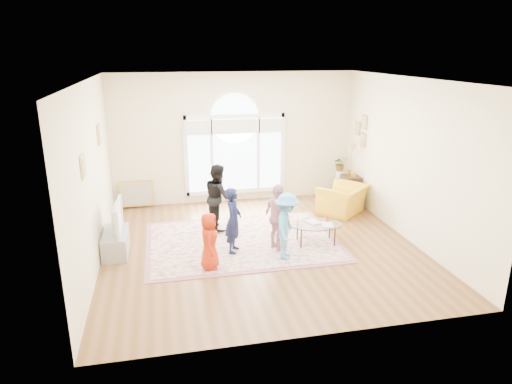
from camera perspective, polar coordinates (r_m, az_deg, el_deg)
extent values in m
plane|color=brown|center=(9.01, 0.61, -6.85)|extent=(6.00, 6.00, 0.00)
plane|color=#F7ECC1|center=(11.36, -2.68, 6.72)|extent=(6.00, 0.00, 6.00)
plane|color=#F7ECC1|center=(5.73, 7.23, -4.24)|extent=(6.00, 0.00, 6.00)
plane|color=#F7ECC1|center=(8.38, -19.82, 1.83)|extent=(0.00, 6.00, 6.00)
plane|color=#F7ECC1|center=(9.58, 18.49, 3.82)|extent=(0.00, 6.00, 6.00)
plane|color=white|center=(8.23, 0.69, 13.91)|extent=(6.00, 6.00, 0.00)
cube|color=white|center=(11.65, -2.55, 0.14)|extent=(2.50, 0.08, 0.10)
cube|color=white|center=(11.23, -2.68, 9.44)|extent=(2.50, 0.08, 0.10)
cube|color=white|center=(11.27, -8.76, 4.38)|extent=(0.10, 0.08, 2.00)
cube|color=white|center=(11.66, 3.33, 4.98)|extent=(0.10, 0.08, 2.00)
cube|color=#C6E2FF|center=(11.30, -7.11, 4.47)|extent=(0.55, 0.02, 1.80)
cube|color=#C6E2FF|center=(11.58, 1.77, 4.91)|extent=(0.55, 0.02, 1.80)
cube|color=#C6E2FF|center=(11.40, -2.62, 4.71)|extent=(1.10, 0.02, 1.80)
cylinder|color=#C6E2FF|center=(11.24, -2.68, 9.19)|extent=(1.20, 0.02, 1.20)
cube|color=white|center=(11.32, -5.54, 4.54)|extent=(0.07, 0.04, 1.80)
cube|color=white|center=(11.50, 0.28, 4.83)|extent=(0.07, 0.04, 1.80)
cube|color=white|center=(11.08, -7.21, 8.01)|extent=(0.65, 0.12, 0.35)
cube|color=white|center=(11.19, -2.60, 8.22)|extent=(1.20, 0.12, 0.35)
cube|color=white|center=(11.37, 1.90, 8.37)|extent=(0.65, 0.12, 0.35)
cube|color=tan|center=(9.53, -19.06, 6.78)|extent=(0.03, 0.34, 0.40)
cube|color=#ADA38E|center=(9.53, -18.95, 6.79)|extent=(0.01, 0.28, 0.34)
cube|color=tan|center=(7.41, -20.83, 2.99)|extent=(0.03, 0.30, 0.36)
cube|color=#ADA38E|center=(7.41, -20.69, 3.00)|extent=(0.01, 0.24, 0.30)
cube|color=tan|center=(11.27, 13.41, 8.50)|extent=(0.03, 0.28, 0.34)
cube|color=#ADA38E|center=(11.26, 13.33, 8.50)|extent=(0.01, 0.22, 0.28)
cube|color=tan|center=(11.34, 13.26, 6.36)|extent=(0.03, 0.28, 0.34)
cube|color=#ADA38E|center=(11.33, 13.18, 6.36)|extent=(0.01, 0.22, 0.28)
cube|color=tan|center=(11.61, 12.61, 7.76)|extent=(0.03, 0.26, 0.32)
cube|color=#ADA38E|center=(11.61, 12.53, 7.76)|extent=(0.01, 0.20, 0.26)
cube|color=beige|center=(9.24, -1.75, -6.15)|extent=(3.60, 2.60, 0.02)
cube|color=#965B65|center=(9.24, -1.75, -6.18)|extent=(3.80, 2.80, 0.01)
cube|color=#919399|center=(9.07, -17.13, -6.05)|extent=(0.45, 1.00, 0.42)
imported|color=black|center=(8.89, -17.41, -3.08)|extent=(0.13, 1.01, 0.58)
cube|color=#51D1CA|center=(8.88, -16.84, -3.05)|extent=(0.02, 0.83, 0.47)
ellipsoid|color=silver|center=(9.06, 7.53, -4.05)|extent=(1.11, 0.77, 0.02)
cylinder|color=black|center=(9.39, 9.19, -4.73)|extent=(0.03, 0.03, 0.40)
cylinder|color=black|center=(9.24, 5.19, -4.94)|extent=(0.03, 0.03, 0.40)
cylinder|color=black|center=(9.05, 9.81, -5.62)|extent=(0.03, 0.03, 0.40)
cylinder|color=black|center=(8.90, 5.67, -5.86)|extent=(0.03, 0.03, 0.40)
imported|color=#B2A58C|center=(9.06, 6.59, -3.85)|extent=(0.28, 0.33, 0.03)
imported|color=#B2A58C|center=(9.01, 8.24, -4.07)|extent=(0.28, 0.34, 0.02)
cylinder|color=#C33F14|center=(9.18, 8.86, -3.36)|extent=(0.07, 0.07, 0.12)
imported|color=gold|center=(10.88, 10.77, -0.93)|extent=(1.38, 1.37, 0.68)
cube|color=black|center=(11.65, 11.73, 0.30)|extent=(0.40, 0.50, 0.70)
cylinder|color=black|center=(11.72, 11.49, -1.32)|extent=(0.20, 0.20, 0.02)
cylinder|color=#B08541|center=(11.53, 11.68, 1.81)|extent=(0.02, 0.02, 1.35)
cone|color=#CCB284|center=(11.36, 11.90, 5.33)|extent=(0.31, 0.31, 0.22)
cylinder|color=white|center=(12.10, 10.36, 1.02)|extent=(0.20, 0.20, 0.70)
imported|color=#33722D|center=(11.96, 10.51, 3.53)|extent=(0.37, 0.33, 0.39)
cube|color=tan|center=(11.55, -14.60, -1.88)|extent=(0.80, 0.14, 0.62)
imported|color=red|center=(7.98, -5.85, -6.11)|extent=(0.40, 0.54, 1.02)
imported|color=#13193B|center=(8.54, -2.85, -3.55)|extent=(0.44, 0.54, 1.26)
imported|color=black|center=(9.65, -4.73, -0.62)|extent=(0.62, 0.75, 1.41)
imported|color=pink|center=(8.64, 2.73, -3.18)|extent=(0.54, 0.82, 1.29)
imported|color=#57A7E3|center=(8.31, 3.87, -4.27)|extent=(0.72, 0.91, 1.24)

